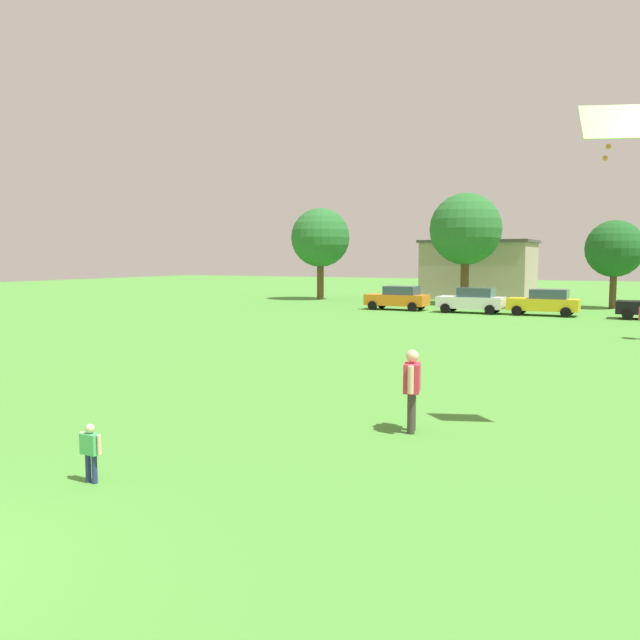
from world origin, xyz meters
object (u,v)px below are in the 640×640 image
(tree_center, at_px, (466,229))
(parked_car_white_1, at_px, (472,300))
(child_kite_flyer, at_px, (91,448))
(parked_car_yellow_2, at_px, (545,302))
(tree_far_left, at_px, (320,238))
(adult_bystander, at_px, (412,383))
(kite, at_px, (612,125))
(tree_far_right, at_px, (615,249))
(parked_car_orange_0, at_px, (398,298))

(tree_center, bearing_deg, parked_car_white_1, -71.92)
(child_kite_flyer, distance_m, parked_car_yellow_2, 36.24)
(child_kite_flyer, distance_m, tree_far_left, 48.28)
(parked_car_yellow_2, relative_size, tree_far_left, 0.54)
(tree_far_left, height_order, tree_center, tree_center)
(child_kite_flyer, relative_size, adult_bystander, 0.56)
(adult_bystander, distance_m, kite, 6.43)
(parked_car_white_1, xyz_separation_m, parked_car_yellow_2, (4.60, 0.10, 0.00))
(tree_center, bearing_deg, tree_far_left, 177.52)
(parked_car_white_1, distance_m, tree_far_left, 18.16)
(tree_far_right, bearing_deg, parked_car_yellow_2, -112.90)
(tree_far_right, bearing_deg, tree_center, -177.03)
(kite, bearing_deg, parked_car_orange_0, 117.14)
(tree_center, bearing_deg, parked_car_yellow_2, -47.16)
(adult_bystander, relative_size, parked_car_orange_0, 0.41)
(child_kite_flyer, xyz_separation_m, tree_far_left, (-18.22, 44.46, 4.80))
(kite, xyz_separation_m, tree_far_left, (-25.40, 37.80, -0.86))
(parked_car_orange_0, distance_m, parked_car_white_1, 5.32)
(kite, xyz_separation_m, parked_car_yellow_2, (-5.33, 29.53, -5.38))
(tree_center, relative_size, tree_far_right, 1.37)
(tree_center, bearing_deg, tree_far_right, 2.97)
(child_kite_flyer, relative_size, tree_far_left, 0.12)
(kite, height_order, parked_car_white_1, kite)
(parked_car_orange_0, relative_size, parked_car_white_1, 1.00)
(adult_bystander, height_order, parked_car_white_1, adult_bystander)
(kite, bearing_deg, parked_car_yellow_2, 100.24)
(adult_bystander, distance_m, parked_car_orange_0, 33.14)
(child_kite_flyer, bearing_deg, parked_car_yellow_2, 88.99)
(child_kite_flyer, relative_size, kite, 0.76)
(parked_car_orange_0, relative_size, tree_far_left, 0.54)
(tree_far_right, bearing_deg, child_kite_flyer, -96.85)
(parked_car_white_1, height_order, tree_far_left, tree_far_left)
(tree_center, bearing_deg, kite, -71.47)
(kite, xyz_separation_m, tree_far_right, (-1.85, 37.79, -1.96))
(adult_bystander, xyz_separation_m, tree_far_left, (-21.83, 39.09, 4.34))
(tree_far_left, xyz_separation_m, tree_center, (12.92, -0.56, 0.47))
(parked_car_orange_0, xyz_separation_m, tree_far_right, (13.40, 8.06, 3.42))
(adult_bystander, distance_m, parked_car_white_1, 31.37)
(tree_far_left, bearing_deg, parked_car_orange_0, -38.45)
(parked_car_yellow_2, bearing_deg, parked_car_white_1, 1.25)
(parked_car_white_1, xyz_separation_m, tree_far_right, (8.08, 8.36, 3.42))
(child_kite_flyer, distance_m, kite, 11.31)
(adult_bystander, bearing_deg, tree_far_left, -165.15)
(tree_far_left, bearing_deg, adult_bystander, -60.81)
(parked_car_orange_0, bearing_deg, tree_center, -110.20)
(kite, height_order, parked_car_yellow_2, kite)
(child_kite_flyer, height_order, parked_car_orange_0, parked_car_orange_0)
(child_kite_flyer, relative_size, parked_car_yellow_2, 0.23)
(kite, bearing_deg, adult_bystander, -160.18)
(child_kite_flyer, bearing_deg, tree_far_left, 114.20)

